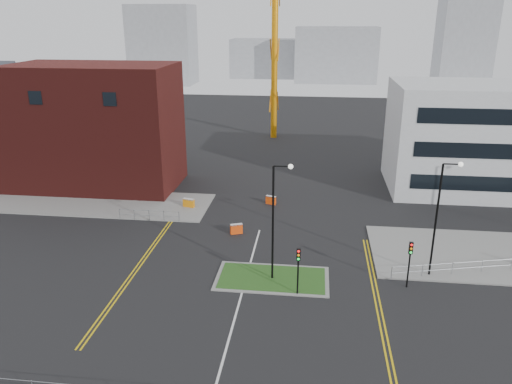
{
  "coord_description": "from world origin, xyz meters",
  "views": [
    {
      "loc": [
        4.81,
        -25.58,
        18.98
      ],
      "look_at": [
        0.07,
        13.61,
        5.0
      ],
      "focal_mm": 35.0,
      "sensor_mm": 36.0,
      "label": 1
    }
  ],
  "objects": [
    {
      "name": "barrier_right",
      "position": [
        0.41,
        24.0,
        0.49
      ],
      "size": [
        1.13,
        0.72,
        0.91
      ],
      "color": "#F0470D",
      "rests_on": "ground"
    },
    {
      "name": "yellow_right_a",
      "position": [
        9.5,
        6.0,
        0.01
      ],
      "size": [
        0.12,
        20.0,
        0.01
      ],
      "primitive_type": "cube",
      "color": "gold",
      "rests_on": "ground"
    },
    {
      "name": "railing_left",
      "position": [
        -11.0,
        18.0,
        0.74
      ],
      "size": [
        6.05,
        0.05,
        1.1
      ],
      "color": "gray",
      "rests_on": "ground"
    },
    {
      "name": "yellow_left_b",
      "position": [
        -8.7,
        10.0,
        0.01
      ],
      "size": [
        0.12,
        24.0,
        0.01
      ],
      "primitive_type": "cube",
      "color": "gold",
      "rests_on": "ground"
    },
    {
      "name": "office_block",
      "position": [
        26.01,
        31.97,
        6.0
      ],
      "size": [
        25.0,
        12.2,
        12.0
      ],
      "color": "silver",
      "rests_on": "ground"
    },
    {
      "name": "railing_right",
      "position": [
        20.5,
        11.5,
        0.78
      ],
      "size": [
        19.05,
        5.05,
        1.1
      ],
      "color": "gray",
      "rests_on": "ground"
    },
    {
      "name": "island_kerb",
      "position": [
        2.0,
        8.0,
        0.04
      ],
      "size": [
        8.6,
        4.6,
        0.08
      ],
      "primitive_type": "cube",
      "color": "slate",
      "rests_on": "ground"
    },
    {
      "name": "skyline_c",
      "position": [
        45.0,
        125.0,
        14.0
      ],
      "size": [
        14.0,
        12.0,
        28.0
      ],
      "primitive_type": "cube",
      "color": "gray",
      "rests_on": "ground"
    },
    {
      "name": "pavement_left",
      "position": [
        -20.0,
        22.0,
        0.06
      ],
      "size": [
        28.0,
        8.0,
        0.12
      ],
      "primitive_type": "cube",
      "color": "slate",
      "rests_on": "ground"
    },
    {
      "name": "barrier_left",
      "position": [
        -8.0,
        21.85,
        0.55
      ],
      "size": [
        1.26,
        0.69,
        1.01
      ],
      "color": "orange",
      "rests_on": "ground"
    },
    {
      "name": "grass_island",
      "position": [
        2.0,
        8.0,
        0.06
      ],
      "size": [
        8.0,
        4.0,
        0.12
      ],
      "primitive_type": "cube",
      "color": "#204717",
      "rests_on": "ground"
    },
    {
      "name": "yellow_left_a",
      "position": [
        -9.0,
        10.0,
        0.01
      ],
      "size": [
        0.12,
        24.0,
        0.01
      ],
      "primitive_type": "cube",
      "color": "gold",
      "rests_on": "ground"
    },
    {
      "name": "traffic_light_right",
      "position": [
        12.0,
        7.98,
        2.57
      ],
      "size": [
        0.28,
        0.33,
        3.65
      ],
      "color": "black",
      "rests_on": "ground"
    },
    {
      "name": "barrier_mid",
      "position": [
        -2.03,
        16.0,
        0.51
      ],
      "size": [
        1.17,
        0.75,
        0.94
      ],
      "color": "#EE450D",
      "rests_on": "ground"
    },
    {
      "name": "yellow_right_b",
      "position": [
        9.8,
        6.0,
        0.01
      ],
      "size": [
        0.12,
        20.0,
        0.01
      ],
      "primitive_type": "cube",
      "color": "gold",
      "rests_on": "ground"
    },
    {
      "name": "ground",
      "position": [
        0.0,
        0.0,
        0.0
      ],
      "size": [
        200.0,
        200.0,
        0.0
      ],
      "primitive_type": "plane",
      "color": "black",
      "rests_on": "ground"
    },
    {
      "name": "centre_line",
      "position": [
        0.0,
        2.0,
        0.01
      ],
      "size": [
        0.15,
        30.0,
        0.01
      ],
      "primitive_type": "cube",
      "color": "silver",
      "rests_on": "ground"
    },
    {
      "name": "streetlamp_right_near",
      "position": [
        14.22,
        10.0,
        5.41
      ],
      "size": [
        1.46,
        0.36,
        9.18
      ],
      "color": "black",
      "rests_on": "ground"
    },
    {
      "name": "skyline_d",
      "position": [
        -8.0,
        140.0,
        6.0
      ],
      "size": [
        30.0,
        12.0,
        12.0
      ],
      "primitive_type": "cube",
      "color": "gray",
      "rests_on": "ground"
    },
    {
      "name": "traffic_light_island",
      "position": [
        4.0,
        5.98,
        2.57
      ],
      "size": [
        0.28,
        0.33,
        3.65
      ],
      "color": "black",
      "rests_on": "ground"
    },
    {
      "name": "streetlamp_island",
      "position": [
        2.22,
        8.0,
        5.41
      ],
      "size": [
        1.46,
        0.36,
        9.18
      ],
      "color": "black",
      "rests_on": "ground"
    },
    {
      "name": "skyline_a",
      "position": [
        -40.0,
        120.0,
        11.0
      ],
      "size": [
        18.0,
        12.0,
        22.0
      ],
      "primitive_type": "cube",
      "color": "gray",
      "rests_on": "ground"
    },
    {
      "name": "brick_building",
      "position": [
        -22.97,
        28.0,
        6.85
      ],
      "size": [
        24.2,
        10.07,
        14.24
      ],
      "color": "#4C1513",
      "rests_on": "ground"
    },
    {
      "name": "skyline_b",
      "position": [
        10.0,
        130.0,
        8.0
      ],
      "size": [
        24.0,
        12.0,
        16.0
      ],
      "primitive_type": "cube",
      "color": "gray",
      "rests_on": "ground"
    }
  ]
}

